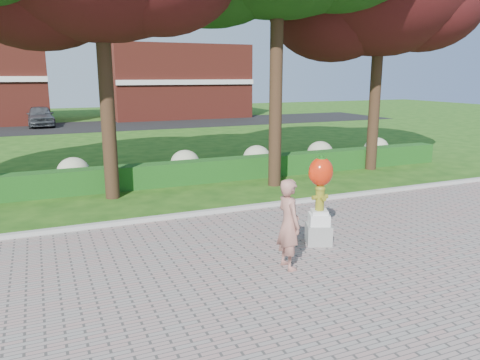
{
  "coord_description": "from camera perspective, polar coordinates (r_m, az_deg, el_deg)",
  "views": [
    {
      "loc": [
        -3.99,
        -8.76,
        3.81
      ],
      "look_at": [
        0.23,
        1.0,
        1.41
      ],
      "focal_mm": 35.0,
      "sensor_mm": 36.0,
      "label": 1
    }
  ],
  "objects": [
    {
      "name": "hydrant_sculpture",
      "position": [
        10.64,
        9.72,
        -2.09
      ],
      "size": [
        0.73,
        0.73,
        2.05
      ],
      "rotation": [
        0.0,
        0.0,
        -0.4
      ],
      "color": "gray",
      "rests_on": "walkway"
    },
    {
      "name": "hydrangea_row",
      "position": [
        17.67,
        -8.04,
        1.96
      ],
      "size": [
        20.1,
        1.1,
        0.99
      ],
      "color": "tan",
      "rests_on": "ground"
    },
    {
      "name": "building_right",
      "position": [
        44.41,
        -7.91,
        11.81
      ],
      "size": [
        12.0,
        8.0,
        6.4
      ],
      "primitive_type": "cube",
      "color": "maroon",
      "rests_on": "ground"
    },
    {
      "name": "parked_car",
      "position": [
        38.5,
        -23.19,
        7.22
      ],
      "size": [
        2.05,
        4.67,
        1.56
      ],
      "primitive_type": "imported",
      "rotation": [
        0.0,
        0.0,
        0.04
      ],
      "color": "#464A4E",
      "rests_on": "street"
    },
    {
      "name": "ground",
      "position": [
        10.35,
        1.04,
        -8.88
      ],
      "size": [
        100.0,
        100.0,
        0.0
      ],
      "primitive_type": "plane",
      "color": "#1D4812",
      "rests_on": "ground"
    },
    {
      "name": "street",
      "position": [
        37.17,
        -17.23,
        6.28
      ],
      "size": [
        50.0,
        8.0,
        0.02
      ],
      "primitive_type": "cube",
      "color": "black",
      "rests_on": "ground"
    },
    {
      "name": "curb",
      "position": [
        12.97,
        -4.46,
        -4.07
      ],
      "size": [
        40.0,
        0.18,
        0.15
      ],
      "primitive_type": "cube",
      "color": "#ADADA5",
      "rests_on": "ground"
    },
    {
      "name": "lawn_hedge",
      "position": [
        16.61,
        -8.99,
        0.71
      ],
      "size": [
        24.0,
        0.7,
        0.8
      ],
      "primitive_type": "cube",
      "color": "#154A15",
      "rests_on": "ground"
    },
    {
      "name": "woman",
      "position": [
        9.26,
        5.96,
        -5.35
      ],
      "size": [
        0.44,
        0.66,
        1.82
      ],
      "primitive_type": "imported",
      "rotation": [
        0.0,
        0.0,
        1.57
      ],
      "color": "#A66C5F",
      "rests_on": "walkway"
    },
    {
      "name": "walkway",
      "position": [
        7.28,
        14.97,
        -19.15
      ],
      "size": [
        40.0,
        14.0,
        0.04
      ],
      "primitive_type": "cube",
      "color": "gray",
      "rests_on": "ground"
    }
  ]
}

